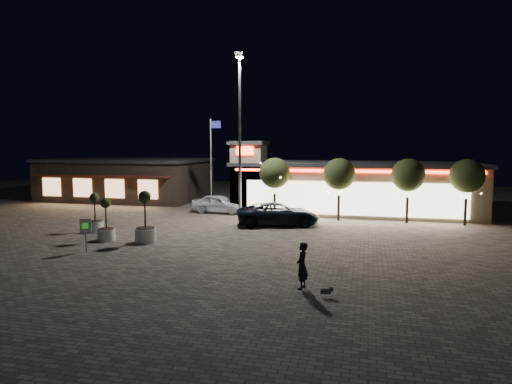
% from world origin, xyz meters
% --- Properties ---
extents(ground, '(90.00, 90.00, 0.00)m').
position_xyz_m(ground, '(0.00, 0.00, 0.00)').
color(ground, slate).
rests_on(ground, ground).
extents(retail_building, '(20.40, 8.40, 6.10)m').
position_xyz_m(retail_building, '(9.51, 15.82, 2.21)').
color(retail_building, gray).
rests_on(retail_building, ground).
extents(restaurant_building, '(16.40, 11.00, 4.30)m').
position_xyz_m(restaurant_building, '(-14.00, 19.97, 2.16)').
color(restaurant_building, '#382D23').
rests_on(restaurant_building, ground).
extents(floodlight_pole, '(0.60, 0.40, 12.38)m').
position_xyz_m(floodlight_pole, '(2.00, 8.00, 7.02)').
color(floodlight_pole, gray).
rests_on(floodlight_pole, ground).
extents(flagpole, '(0.95, 0.10, 8.00)m').
position_xyz_m(flagpole, '(-1.90, 13.00, 4.74)').
color(flagpole, white).
rests_on(flagpole, ground).
extents(string_tree_a, '(2.42, 2.42, 4.79)m').
position_xyz_m(string_tree_a, '(4.00, 11.00, 3.56)').
color(string_tree_a, '#332319').
rests_on(string_tree_a, ground).
extents(string_tree_b, '(2.42, 2.42, 4.79)m').
position_xyz_m(string_tree_b, '(9.00, 11.00, 3.56)').
color(string_tree_b, '#332319').
rests_on(string_tree_b, ground).
extents(string_tree_c, '(2.42, 2.42, 4.79)m').
position_xyz_m(string_tree_c, '(14.00, 11.00, 3.56)').
color(string_tree_c, '#332319').
rests_on(string_tree_c, ground).
extents(string_tree_d, '(2.42, 2.42, 4.79)m').
position_xyz_m(string_tree_d, '(18.00, 11.00, 3.56)').
color(string_tree_d, '#332319').
rests_on(string_tree_d, ground).
extents(pickup_truck, '(6.47, 4.43, 1.65)m').
position_xyz_m(pickup_truck, '(4.93, 7.77, 0.82)').
color(pickup_truck, black).
rests_on(pickup_truck, ground).
extents(white_sedan, '(4.73, 2.18, 1.57)m').
position_xyz_m(white_sedan, '(-1.14, 12.48, 0.79)').
color(white_sedan, white).
rests_on(white_sedan, ground).
extents(pedestrian, '(0.56, 0.76, 1.90)m').
position_xyz_m(pedestrian, '(8.64, -6.29, 0.95)').
color(pedestrian, black).
rests_on(pedestrian, ground).
extents(dog, '(0.50, 0.24, 0.27)m').
position_xyz_m(dog, '(9.74, -7.09, 0.27)').
color(dog, '#59514C').
rests_on(dog, ground).
extents(planter_left, '(1.07, 1.07, 2.63)m').
position_xyz_m(planter_left, '(-6.41, 2.37, 0.81)').
color(planter_left, silver).
rests_on(planter_left, ground).
extents(planter_mid, '(1.06, 1.06, 2.60)m').
position_xyz_m(planter_mid, '(-4.21, 0.18, 0.80)').
color(planter_mid, silver).
rests_on(planter_mid, ground).
extents(planter_right, '(1.26, 1.26, 3.09)m').
position_xyz_m(planter_right, '(-1.68, 0.30, 0.96)').
color(planter_right, silver).
rests_on(planter_right, ground).
extents(valet_sign, '(0.56, 0.30, 1.81)m').
position_xyz_m(valet_sign, '(-3.67, -2.68, 1.26)').
color(valet_sign, gray).
rests_on(valet_sign, ground).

